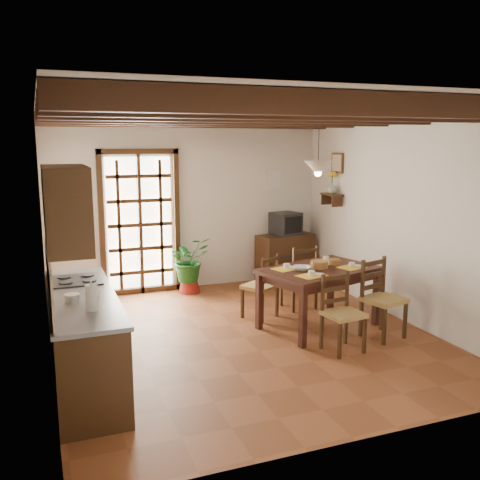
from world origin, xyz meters
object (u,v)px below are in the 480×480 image
kitchen_counter (83,338)px  chair_far_right (299,288)px  sideboard (285,258)px  chair_near_right (382,313)px  chair_near_left (342,327)px  chair_far_left (261,298)px  dining_table (319,276)px  pendant_lamp (318,167)px  potted_plant (189,258)px  crt_tv (286,224)px

kitchen_counter → chair_far_right: (3.13, 1.42, -0.18)m
chair_far_right → sideboard: size_ratio=0.97×
kitchen_counter → chair_near_right: (3.55, -0.00, -0.17)m
chair_near_left → chair_far_right: (0.28, 1.63, 0.01)m
kitchen_counter → chair_far_left: bearing=26.5°
dining_table → pendant_lamp: (-0.00, 0.10, 1.39)m
chair_far_right → pendant_lamp: size_ratio=1.11×
chair_near_left → sideboard: 3.12m
kitchen_counter → dining_table: size_ratio=1.36×
chair_far_left → pendant_lamp: bearing=106.2°
potted_plant → sideboard: bearing=1.8°
dining_table → sideboard: 2.31m
dining_table → chair_far_right: 0.91m
chair_near_left → chair_far_right: chair_far_right is taller
chair_near_right → pendant_lamp: 1.99m
potted_plant → chair_far_left: bearing=-69.5°
chair_far_right → sideboard: bearing=-111.1°
chair_near_left → sideboard: (0.73, 3.03, 0.13)m
chair_near_right → pendant_lamp: bearing=113.7°
chair_far_right → crt_tv: bearing=-111.2°
sideboard → potted_plant: potted_plant is taller
kitchen_counter → crt_tv: kitchen_counter is taller
kitchen_counter → chair_far_left: 2.74m
chair_near_right → pendant_lamp: size_ratio=1.15×
chair_far_left → sideboard: 1.97m
kitchen_counter → chair_near_left: (2.86, -0.21, -0.19)m
kitchen_counter → chair_near_left: size_ratio=2.51×
sideboard → potted_plant: bearing=170.8°
chair_near_right → chair_far_right: 1.48m
potted_plant → chair_far_right: bearing=-46.8°
chair_far_right → sideboard: chair_far_right is taller
kitchen_counter → chair_near_left: kitchen_counter is taller
chair_far_left → dining_table: bearing=101.1°
chair_far_left → crt_tv: 2.10m
dining_table → potted_plant: potted_plant is taller
chair_near_left → pendant_lamp: 2.02m
dining_table → chair_far_left: chair_far_left is taller
chair_far_left → chair_far_right: 0.72m
dining_table → sideboard: bearing=58.9°
chair_far_right → potted_plant: (-1.27, 1.35, 0.28)m
sideboard → chair_far_right: bearing=-118.7°
crt_tv → potted_plant: potted_plant is taller
dining_table → crt_tv: bearing=58.9°
chair_near_left → sideboard: size_ratio=0.92×
crt_tv → pendant_lamp: bearing=-120.8°
chair_near_left → pendant_lamp: size_ratio=1.06×
sideboard → pendant_lamp: size_ratio=1.15×
dining_table → potted_plant: bearing=101.4°
pendant_lamp → crt_tv: bearing=74.4°
sideboard → potted_plant: size_ratio=0.52×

